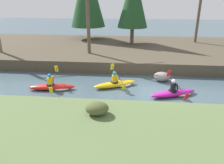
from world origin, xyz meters
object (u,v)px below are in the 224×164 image
Objects in this scene: kayaker_lead at (175,93)px; kayaker_middle at (117,84)px; kayaker_trailing at (54,87)px; boulder_midstream at (162,77)px.

kayaker_lead is 3.49m from kayaker_middle.
kayaker_middle and kayaker_trailing have the same top height.
kayaker_middle is at bearing 4.37° from kayaker_trailing.
kayaker_middle reaches higher than boulder_midstream.
kayaker_lead and kayaker_trailing have the same top height.
kayaker_trailing is (-3.72, -0.83, 0.00)m from kayaker_middle.
boulder_midstream is at bearing -2.79° from kayaker_middle.
kayaker_trailing is 2.63× the size of boulder_midstream.
boulder_midstream is at bearing 9.31° from kayaker_trailing.
kayaker_lead is at bearing -43.62° from kayaker_middle.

